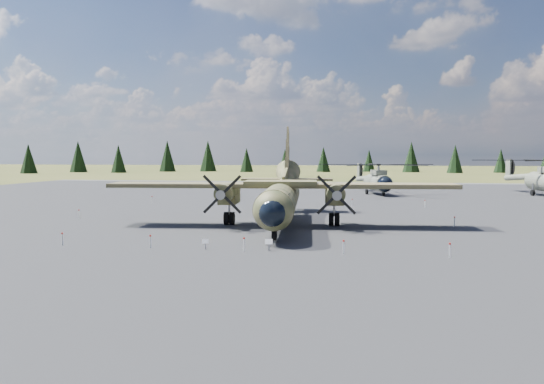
# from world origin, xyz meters

# --- Properties ---
(ground) EXTENTS (500.00, 500.00, 0.00)m
(ground) POSITION_xyz_m (0.00, 0.00, 0.00)
(ground) COLOR brown
(ground) RESTS_ON ground
(apron) EXTENTS (120.00, 120.00, 0.04)m
(apron) POSITION_xyz_m (0.00, 10.00, 0.00)
(apron) COLOR #55565A
(apron) RESTS_ON ground
(transport_plane) EXTENTS (28.39, 25.70, 9.34)m
(transport_plane) POSITION_xyz_m (2.40, -0.73, 2.68)
(transport_plane) COLOR #363F22
(transport_plane) RESTS_ON ground
(helicopter_near) EXTENTS (21.96, 22.81, 4.54)m
(helicopter_near) POSITION_xyz_m (11.33, 34.27, 3.22)
(helicopter_near) COLOR gray
(helicopter_near) RESTS_ON ground
(info_placard_left) EXTENTS (0.43, 0.26, 0.63)m
(info_placard_left) POSITION_xyz_m (-0.52, -13.22, 0.42)
(info_placard_left) COLOR gray
(info_placard_left) RESTS_ON ground
(info_placard_right) EXTENTS (0.48, 0.26, 0.72)m
(info_placard_right) POSITION_xyz_m (3.46, -13.10, 0.48)
(info_placard_right) COLOR gray
(info_placard_right) RESTS_ON ground
(barrier_fence) EXTENTS (33.12, 29.62, 0.85)m
(barrier_fence) POSITION_xyz_m (-0.46, -0.08, 0.51)
(barrier_fence) COLOR white
(barrier_fence) RESTS_ON ground
(treeline) EXTENTS (301.11, 297.96, 10.98)m
(treeline) POSITION_xyz_m (4.65, 5.68, 4.82)
(treeline) COLOR black
(treeline) RESTS_ON ground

